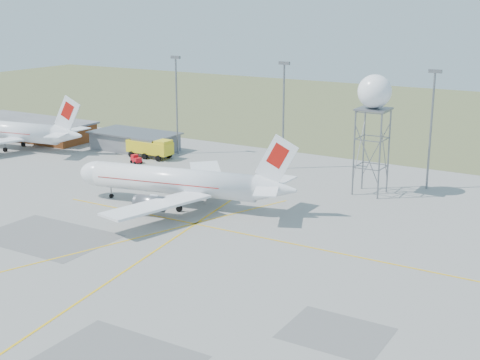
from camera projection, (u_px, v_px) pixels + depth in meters
The scene contains 12 objects.
ground at pixel (76, 313), 69.75m from camera, with size 400.00×400.00×0.00m, color #9C9C97.
grass_strip at pixel (437, 117), 185.60m from camera, with size 400.00×120.00×0.03m, color #5A713E.
building_orange at pixel (31, 128), 157.71m from camera, with size 33.00×12.00×4.30m.
building_grey at pixel (135, 141), 144.53m from camera, with size 19.00×10.00×3.90m.
mast_a at pixel (177, 97), 138.57m from camera, with size 2.20×0.50×20.50m.
mast_b at pixel (284, 107), 126.16m from camera, with size 2.20×0.50×20.50m.
mast_c at pixel (432, 120), 112.27m from camera, with size 2.20×0.50×20.50m.
airliner_main at pixel (178, 182), 105.13m from camera, with size 36.94×35.38×12.62m.
airliner_far at pixel (8, 131), 145.46m from camera, with size 36.78×35.40×12.54m.
radar_tower at pixel (373, 128), 109.69m from camera, with size 5.53×5.53×20.00m.
fire_truck at pixel (151, 149), 137.48m from camera, with size 10.07×4.13×4.01m.
baggage_tug at pixel (136, 160), 133.22m from camera, with size 2.52×2.30×1.69m.
Camera 1 is at (47.43, -45.77, 31.76)m, focal length 50.00 mm.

